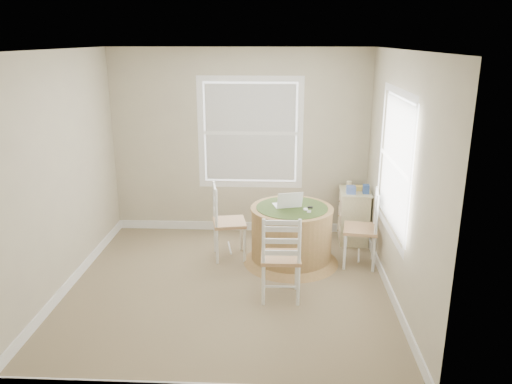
{
  "coord_description": "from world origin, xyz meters",
  "views": [
    {
      "loc": [
        0.56,
        -5.06,
        2.71
      ],
      "look_at": [
        0.29,
        0.45,
        1.0
      ],
      "focal_mm": 35.0,
      "sensor_mm": 36.0,
      "label": 1
    }
  ],
  "objects_px": {
    "laptop": "(288,204)",
    "chair_right": "(360,229)",
    "chair_near": "(281,257)",
    "round_table": "(291,232)",
    "chair_left": "(229,222)",
    "corner_chest": "(354,216)"
  },
  "relations": [
    {
      "from": "laptop",
      "to": "chair_right",
      "type": "bearing_deg",
      "value": 159.5
    },
    {
      "from": "chair_left",
      "to": "chair_right",
      "type": "relative_size",
      "value": 1.0
    },
    {
      "from": "chair_left",
      "to": "corner_chest",
      "type": "xyz_separation_m",
      "value": [
        1.66,
        0.62,
        -0.11
      ]
    },
    {
      "from": "laptop",
      "to": "corner_chest",
      "type": "xyz_separation_m",
      "value": [
        0.93,
        0.7,
        -0.39
      ]
    },
    {
      "from": "chair_near",
      "to": "chair_right",
      "type": "relative_size",
      "value": 1.0
    },
    {
      "from": "chair_near",
      "to": "corner_chest",
      "type": "height_order",
      "value": "chair_near"
    },
    {
      "from": "round_table",
      "to": "chair_left",
      "type": "relative_size",
      "value": 1.26
    },
    {
      "from": "chair_left",
      "to": "laptop",
      "type": "bearing_deg",
      "value": -107.19
    },
    {
      "from": "chair_left",
      "to": "chair_right",
      "type": "xyz_separation_m",
      "value": [
        1.63,
        -0.15,
        0.0
      ]
    },
    {
      "from": "chair_near",
      "to": "chair_right",
      "type": "bearing_deg",
      "value": -139.23
    },
    {
      "from": "corner_chest",
      "to": "chair_right",
      "type": "bearing_deg",
      "value": -89.46
    },
    {
      "from": "chair_near",
      "to": "chair_right",
      "type": "distance_m",
      "value": 1.31
    },
    {
      "from": "chair_near",
      "to": "corner_chest",
      "type": "relative_size",
      "value": 1.3
    },
    {
      "from": "laptop",
      "to": "corner_chest",
      "type": "distance_m",
      "value": 1.22
    },
    {
      "from": "corner_chest",
      "to": "chair_left",
      "type": "bearing_deg",
      "value": -156.89
    },
    {
      "from": "chair_left",
      "to": "chair_right",
      "type": "distance_m",
      "value": 1.64
    },
    {
      "from": "chair_near",
      "to": "chair_right",
      "type": "xyz_separation_m",
      "value": [
        0.98,
        0.87,
        0.0
      ]
    },
    {
      "from": "chair_left",
      "to": "chair_right",
      "type": "height_order",
      "value": "same"
    },
    {
      "from": "chair_left",
      "to": "corner_chest",
      "type": "relative_size",
      "value": 1.3
    },
    {
      "from": "round_table",
      "to": "chair_near",
      "type": "bearing_deg",
      "value": -91.15
    },
    {
      "from": "chair_left",
      "to": "laptop",
      "type": "xyz_separation_m",
      "value": [
        0.73,
        -0.08,
        0.28
      ]
    },
    {
      "from": "chair_left",
      "to": "laptop",
      "type": "distance_m",
      "value": 0.79
    }
  ]
}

